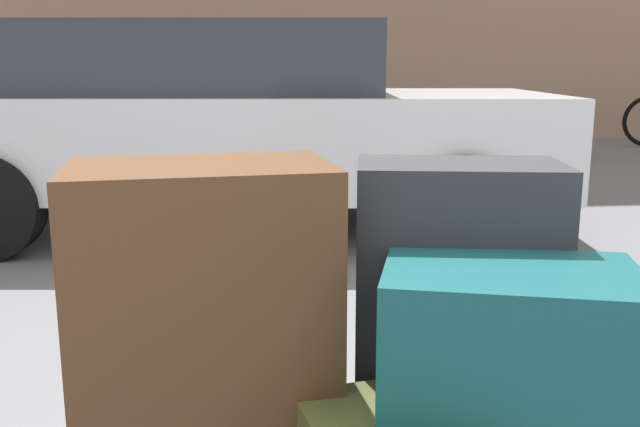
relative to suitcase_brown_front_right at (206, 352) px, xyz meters
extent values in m
cube|color=#51331E|center=(0.00, 0.00, 0.00)|extent=(0.46, 0.33, 0.66)
cube|color=#2D2D33|center=(0.46, 0.06, -0.01)|extent=(0.40, 0.27, 0.65)
cube|color=#144C51|center=(0.48, -0.17, 0.07)|extent=(0.44, 0.35, 0.23)
cube|color=silver|center=(0.01, 3.88, -0.03)|extent=(4.46, 2.21, 0.64)
cube|color=#2D333D|center=(-0.24, 3.90, 0.52)|extent=(2.55, 1.81, 0.46)
cylinder|color=black|center=(1.50, 4.58, -0.35)|extent=(0.66, 0.28, 0.64)
cylinder|color=black|center=(1.34, 2.89, -0.35)|extent=(0.66, 0.28, 0.64)
cylinder|color=black|center=(-1.32, 4.86, -0.35)|extent=(0.66, 0.28, 0.64)
cylinder|color=#383838|center=(2.64, 7.20, -0.36)|extent=(0.27, 0.27, 0.61)
cylinder|color=#383838|center=(3.95, 7.20, -0.36)|extent=(0.27, 0.27, 0.61)
camera|label=1|loc=(0.09, -1.17, 0.49)|focal=39.83mm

